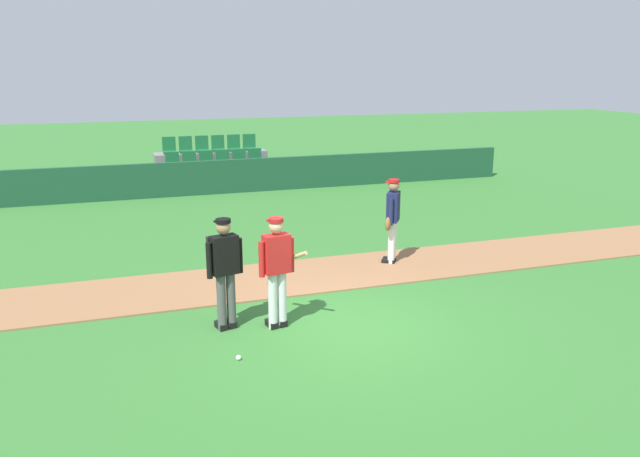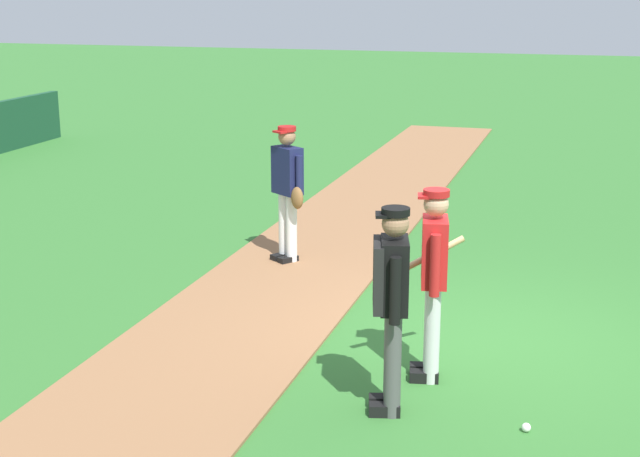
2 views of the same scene
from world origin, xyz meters
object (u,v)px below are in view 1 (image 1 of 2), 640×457
baseball (239,358)px  batter_red_jersey (277,268)px  runner_navy_jersey (392,218)px  umpire_home_plate (224,267)px

baseball → batter_red_jersey: bearing=48.7°
runner_navy_jersey → batter_red_jersey: bearing=-141.9°
batter_red_jersey → baseball: bearing=-131.3°
umpire_home_plate → baseball: (-0.04, -1.14, -0.96)m
batter_red_jersey → baseball: size_ratio=23.78×
batter_red_jersey → runner_navy_jersey: (3.05, 2.39, -0.01)m
batter_red_jersey → baseball: 1.55m
batter_red_jersey → runner_navy_jersey: same height
baseball → umpire_home_plate: bearing=87.8°
umpire_home_plate → baseball: umpire_home_plate is taller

